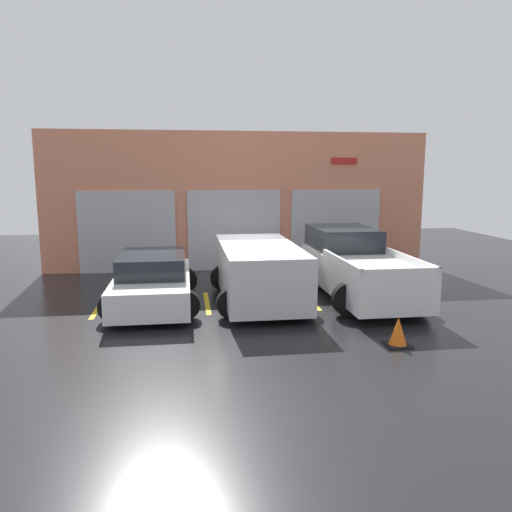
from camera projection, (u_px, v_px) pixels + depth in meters
ground_plane at (252, 289)px, 14.23m from camera, size 28.00×28.00×0.00m
shophouse_building at (239, 202)px, 17.06m from camera, size 13.04×0.68×4.64m
pickup_truck at (355, 266)px, 13.38m from camera, size 2.40×5.23×1.72m
sedan_white at (153, 281)px, 12.43m from camera, size 2.25×4.28×1.29m
sedan_side at (259, 271)px, 12.74m from camera, size 2.35×4.53×1.47m
parking_stripe_far_left at (99, 307)px, 12.32m from camera, size 0.12×2.20×0.01m
parking_stripe_left at (207, 303)px, 12.68m from camera, size 0.12×2.20×0.01m
parking_stripe_centre at (309, 299)px, 13.05m from camera, size 0.12×2.20×0.01m
parking_stripe_right at (405, 296)px, 13.42m from camera, size 0.12×2.20×0.01m
traffic_cone at (398, 333)px, 9.53m from camera, size 0.47×0.47×0.55m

